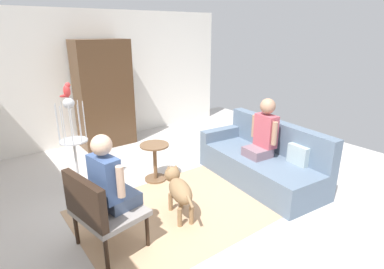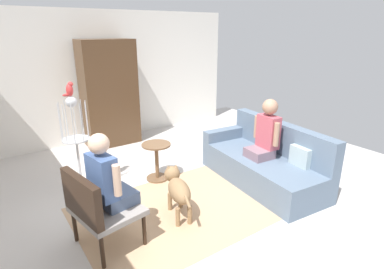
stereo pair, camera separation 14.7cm
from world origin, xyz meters
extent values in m
plane|color=beige|center=(0.00, 0.00, 0.00)|extent=(7.88, 7.88, 0.00)
cube|color=silver|center=(0.00, 3.34, 1.32)|extent=(5.98, 0.12, 2.64)
cube|color=tan|center=(-0.01, -0.03, 0.00)|extent=(3.16, 1.84, 0.01)
cube|color=slate|center=(1.17, -0.08, 0.22)|extent=(1.08, 2.12, 0.43)
cube|color=slate|center=(1.52, -0.11, 0.67)|extent=(0.37, 2.05, 0.48)
cube|color=slate|center=(1.26, 0.85, 0.52)|extent=(0.90, 0.26, 0.19)
cube|color=#9EB2B7|center=(1.35, -0.61, 0.57)|extent=(0.13, 0.33, 0.28)
cylinder|color=black|center=(-1.10, 0.21, 0.19)|extent=(0.04, 0.04, 0.39)
cylinder|color=black|center=(-0.99, -0.38, 0.19)|extent=(0.04, 0.04, 0.39)
cylinder|color=black|center=(-1.60, 0.12, 0.19)|extent=(0.04, 0.04, 0.39)
cylinder|color=black|center=(-1.49, -0.47, 0.19)|extent=(0.04, 0.04, 0.39)
cube|color=gray|center=(-1.29, -0.13, 0.42)|extent=(0.72, 0.79, 0.06)
cube|color=black|center=(-1.55, -0.18, 0.68)|extent=(0.20, 0.70, 0.45)
cube|color=slate|center=(1.10, -0.07, 0.50)|extent=(0.38, 0.38, 0.14)
cube|color=#B24C59|center=(1.24, -0.08, 0.82)|extent=(0.21, 0.36, 0.49)
sphere|color=#A57A60|center=(1.24, -0.08, 1.20)|extent=(0.23, 0.23, 0.23)
cylinder|color=#A57A60|center=(1.18, -0.29, 0.84)|extent=(0.08, 0.08, 0.35)
cylinder|color=#A57A60|center=(1.22, 0.13, 0.84)|extent=(0.08, 0.08, 0.35)
cube|color=#4C5C79|center=(-1.16, -0.11, 0.52)|extent=(0.42, 0.42, 0.14)
cube|color=#3F598C|center=(-1.31, -0.14, 0.83)|extent=(0.24, 0.39, 0.47)
sphere|color=#DDB293|center=(-1.31, -0.14, 1.19)|extent=(0.21, 0.21, 0.21)
cylinder|color=#DDB293|center=(-1.31, 0.09, 0.85)|extent=(0.08, 0.08, 0.33)
cylinder|color=#DDB293|center=(-1.23, -0.35, 0.85)|extent=(0.08, 0.08, 0.33)
cylinder|color=brown|center=(-0.11, 0.93, 0.58)|extent=(0.45, 0.45, 0.02)
cylinder|color=brown|center=(-0.11, 0.93, 0.29)|extent=(0.06, 0.06, 0.57)
cylinder|color=brown|center=(-0.11, 0.93, 0.01)|extent=(0.34, 0.34, 0.03)
ellipsoid|color=olive|center=(-0.38, -0.15, 0.37)|extent=(0.39, 0.59, 0.25)
sphere|color=olive|center=(-0.29, 0.17, 0.44)|extent=(0.21, 0.21, 0.21)
cone|color=olive|center=(-0.34, 0.19, 0.55)|extent=(0.06, 0.06, 0.06)
cone|color=olive|center=(-0.24, 0.16, 0.55)|extent=(0.06, 0.06, 0.06)
cylinder|color=olive|center=(-0.48, -0.48, 0.41)|extent=(0.09, 0.18, 0.10)
cylinder|color=olive|center=(-0.40, 0.06, 0.12)|extent=(0.06, 0.06, 0.24)
cylinder|color=olive|center=(-0.26, 0.01, 0.12)|extent=(0.06, 0.06, 0.24)
cylinder|color=olive|center=(-0.51, -0.31, 0.12)|extent=(0.06, 0.06, 0.24)
cylinder|color=olive|center=(-0.36, -0.35, 0.12)|extent=(0.06, 0.06, 0.24)
cylinder|color=silver|center=(-1.19, 1.28, 0.01)|extent=(0.36, 0.36, 0.03)
cylinder|color=silver|center=(-1.19, 1.28, 0.39)|extent=(0.04, 0.04, 0.78)
cylinder|color=silver|center=(-1.19, 1.28, 0.79)|extent=(0.38, 0.38, 0.02)
cylinder|color=silver|center=(-1.01, 1.28, 1.07)|extent=(0.01, 0.01, 0.53)
cylinder|color=silver|center=(-1.05, 1.39, 1.07)|extent=(0.01, 0.01, 0.53)
cylinder|color=silver|center=(-1.14, 1.45, 1.07)|extent=(0.01, 0.01, 0.53)
cylinder|color=silver|center=(-1.25, 1.45, 1.07)|extent=(0.01, 0.01, 0.53)
cylinder|color=silver|center=(-1.34, 1.39, 1.07)|extent=(0.01, 0.01, 0.53)
cylinder|color=silver|center=(-1.38, 1.28, 1.07)|extent=(0.01, 0.01, 0.53)
cylinder|color=silver|center=(-1.34, 1.17, 1.07)|extent=(0.01, 0.01, 0.53)
cylinder|color=silver|center=(-1.25, 1.11, 1.07)|extent=(0.01, 0.01, 0.53)
cylinder|color=silver|center=(-1.14, 1.11, 1.07)|extent=(0.01, 0.01, 0.53)
cylinder|color=silver|center=(-1.05, 1.17, 1.07)|extent=(0.01, 0.01, 0.53)
sphere|color=silver|center=(-1.19, 1.28, 1.33)|extent=(0.15, 0.15, 0.15)
ellipsoid|color=red|center=(-1.20, 1.28, 1.49)|extent=(0.09, 0.10, 0.17)
sphere|color=red|center=(-1.18, 1.28, 1.57)|extent=(0.07, 0.07, 0.07)
cone|color=#D8BF4C|center=(-1.14, 1.28, 1.57)|extent=(0.03, 0.02, 0.02)
ellipsoid|color=red|center=(-1.24, 1.28, 1.43)|extent=(0.12, 0.03, 0.04)
cube|color=#4C331E|center=(-0.06, 2.93, 1.04)|extent=(1.04, 0.56, 2.09)
camera|label=1|loc=(-2.32, -2.95, 2.27)|focal=28.98mm
camera|label=2|loc=(-2.20, -3.03, 2.27)|focal=28.98mm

